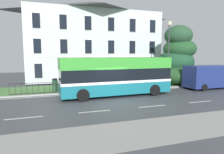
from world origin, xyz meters
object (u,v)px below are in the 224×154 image
(evergreen_tree, at_px, (178,62))
(street_lamp_post, at_px, (169,49))
(litter_bin, at_px, (55,85))
(georgian_townhouse, at_px, (92,40))
(white_panel_van, at_px, (209,77))
(single_decker_bus, at_px, (116,76))

(evergreen_tree, distance_m, street_lamp_post, 2.93)
(evergreen_tree, xyz_separation_m, litter_bin, (-14.04, -1.06, -1.92))
(georgian_townhouse, xyz_separation_m, evergreen_tree, (8.50, -8.91, -2.96))
(georgian_townhouse, relative_size, white_panel_van, 3.04)
(street_lamp_post, bearing_deg, white_panel_van, -35.70)
(georgian_townhouse, bearing_deg, litter_bin, -119.09)
(evergreen_tree, xyz_separation_m, white_panel_van, (1.09, -3.69, -1.42))
(single_decker_bus, relative_size, street_lamp_post, 1.38)
(street_lamp_post, relative_size, litter_bin, 5.66)
(georgian_townhouse, relative_size, litter_bin, 14.59)
(georgian_townhouse, height_order, single_decker_bus, georgian_townhouse)
(georgian_townhouse, xyz_separation_m, litter_bin, (-5.55, -9.97, -4.89))
(georgian_townhouse, xyz_separation_m, single_decker_bus, (-0.59, -12.82, -3.91))
(single_decker_bus, xyz_separation_m, street_lamp_post, (6.86, 2.61, 2.33))
(street_lamp_post, bearing_deg, litter_bin, 178.80)
(single_decker_bus, height_order, street_lamp_post, street_lamp_post)
(single_decker_bus, bearing_deg, street_lamp_post, 18.89)
(white_panel_van, relative_size, street_lamp_post, 0.85)
(single_decker_bus, bearing_deg, evergreen_tree, 21.34)
(evergreen_tree, height_order, street_lamp_post, street_lamp_post)
(georgian_townhouse, bearing_deg, white_panel_van, -52.74)
(georgian_townhouse, height_order, litter_bin, georgian_townhouse)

